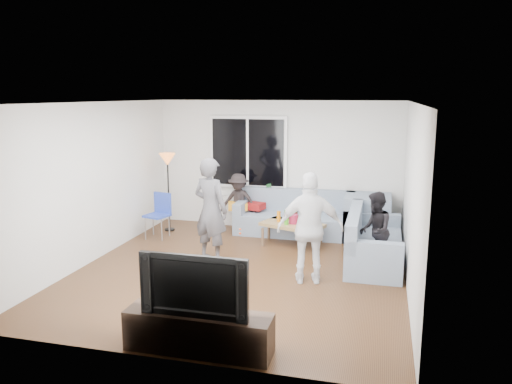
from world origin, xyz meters
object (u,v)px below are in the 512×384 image
(floor_lamp, at_px, (169,193))
(player_right, at_px, (310,228))
(sofa_back_section, at_px, (294,213))
(side_chair, at_px, (157,216))
(player_left, at_px, (211,210))
(tv_console, at_px, (199,332))
(television, at_px, (197,283))
(spectator_right, at_px, (375,231))
(spectator_back, at_px, (239,202))
(coffee_table, at_px, (292,234))
(sofa_right_section, at_px, (375,238))

(floor_lamp, relative_size, player_right, 0.95)
(sofa_back_section, bearing_deg, player_right, -74.99)
(side_chair, height_order, player_left, player_left)
(tv_console, xyz_separation_m, television, (0.00, 0.00, 0.56))
(side_chair, height_order, spectator_right, spectator_right)
(spectator_back, bearing_deg, floor_lamp, -163.01)
(floor_lamp, distance_m, player_right, 3.82)
(coffee_table, bearing_deg, spectator_right, -32.32)
(floor_lamp, bearing_deg, player_left, -47.15)
(sofa_right_section, relative_size, player_left, 1.16)
(spectator_back, bearing_deg, sofa_back_section, -0.17)
(side_chair, distance_m, floor_lamp, 0.66)
(sofa_back_section, height_order, player_left, player_left)
(floor_lamp, xyz_separation_m, spectator_back, (1.35, 0.38, -0.20))
(side_chair, distance_m, player_left, 1.81)
(sofa_back_section, distance_m, player_left, 2.22)
(player_right, distance_m, television, 2.45)
(sofa_right_section, height_order, side_chair, side_chair)
(sofa_back_section, relative_size, player_right, 1.40)
(spectator_right, bearing_deg, player_left, -88.45)
(spectator_back, distance_m, television, 4.90)
(floor_lamp, height_order, television, floor_lamp)
(sofa_right_section, bearing_deg, floor_lamp, 76.11)
(player_left, xyz_separation_m, television, (0.86, -2.86, -0.08))
(player_left, xyz_separation_m, spectator_right, (2.63, 0.28, -0.25))
(coffee_table, height_order, television, television)
(floor_lamp, relative_size, spectator_right, 1.27)
(sofa_back_section, bearing_deg, spectator_back, 178.51)
(floor_lamp, relative_size, player_left, 0.90)
(spectator_right, distance_m, tv_console, 3.63)
(floor_lamp, height_order, tv_console, floor_lamp)
(side_chair, bearing_deg, floor_lamp, 105.57)
(side_chair, bearing_deg, spectator_back, 50.48)
(sofa_back_section, height_order, sofa_right_section, same)
(sofa_back_section, bearing_deg, spectator_right, -46.00)
(sofa_right_section, bearing_deg, sofa_back_section, 49.18)
(sofa_back_section, height_order, spectator_right, spectator_right)
(floor_lamp, bearing_deg, television, -62.44)
(sofa_back_section, bearing_deg, tv_console, -92.33)
(coffee_table, distance_m, tv_console, 4.09)
(player_right, xyz_separation_m, television, (-0.86, -2.29, -0.04))
(player_left, bearing_deg, spectator_right, -155.72)
(side_chair, relative_size, tv_console, 0.54)
(sofa_right_section, relative_size, spectator_back, 1.72)
(player_right, height_order, television, player_right)
(floor_lamp, bearing_deg, player_right, -33.94)
(coffee_table, xyz_separation_m, side_chair, (-2.59, -0.23, 0.23))
(sofa_back_section, xyz_separation_m, coffee_table, (0.08, -0.69, -0.22))
(sofa_right_section, bearing_deg, spectator_right, -180.00)
(player_left, xyz_separation_m, player_right, (1.72, -0.57, -0.04))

